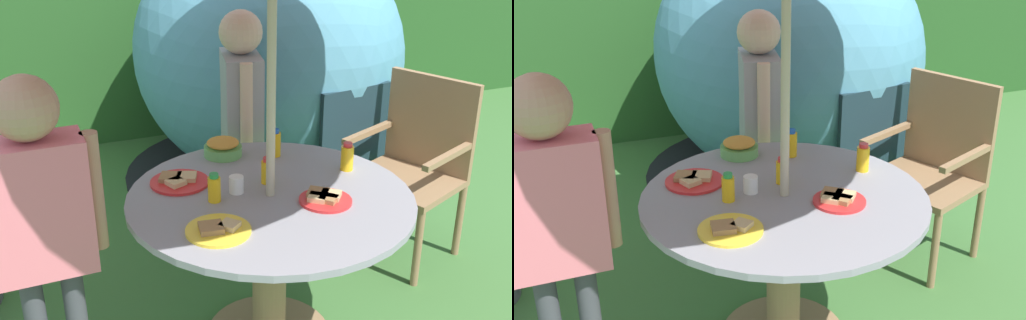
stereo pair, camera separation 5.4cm
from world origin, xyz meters
TOP-DOWN VIEW (x-y plane):
  - hedge_backdrop at (0.00, 3.05)m, footprint 9.00×0.70m
  - garden_table at (0.00, 0.00)m, footprint 1.18×1.18m
  - wooden_chair at (1.05, 0.44)m, footprint 0.63×0.66m
  - dome_tent at (0.71, 1.72)m, footprint 2.29×2.29m
  - child_in_grey_shirt at (0.20, 0.85)m, footprint 0.26×0.44m
  - child_in_pink_shirt at (-0.89, -0.01)m, footprint 0.45×0.22m
  - snack_bowl at (-0.04, 0.47)m, footprint 0.18×0.18m
  - plate_far_left at (0.18, -0.14)m, footprint 0.21×0.21m
  - plate_near_right at (-0.31, 0.25)m, footprint 0.25×0.25m
  - plate_center_back at (-0.30, -0.21)m, footprint 0.24×0.24m
  - juice_bottle_near_left at (0.19, 0.37)m, footprint 0.05×0.05m
  - juice_bottle_far_right at (0.42, 0.10)m, footprint 0.06×0.06m
  - juice_bottle_center_front at (0.03, 0.11)m, footprint 0.05×0.05m
  - juice_bottle_mid_left at (-0.23, 0.03)m, footprint 0.05×0.05m
  - cup_near at (-0.12, 0.07)m, footprint 0.06×0.06m

SIDE VIEW (x-z plane):
  - garden_table at x=0.00m, z-range 0.16..0.88m
  - wooden_chair at x=1.05m, z-range 0.06..1.03m
  - plate_center_back at x=-0.30m, z-range 0.72..0.75m
  - plate_near_right at x=-0.31m, z-range 0.72..0.75m
  - plate_far_left at x=0.18m, z-range 0.72..0.75m
  - cup_near at x=-0.12m, z-range 0.72..0.79m
  - snack_bowl at x=-0.04m, z-range 0.72..0.81m
  - juice_bottle_center_front at x=0.03m, z-range 0.72..0.83m
  - juice_bottle_mid_left at x=-0.23m, z-range 0.72..0.84m
  - juice_bottle_far_right at x=0.42m, z-range 0.72..0.85m
  - juice_bottle_near_left at x=0.19m, z-range 0.72..0.85m
  - child_in_pink_shirt at x=-0.89m, z-range 0.18..1.51m
  - child_in_grey_shirt at x=0.20m, z-range 0.18..1.51m
  - dome_tent at x=0.71m, z-range -0.01..1.72m
  - hedge_backdrop at x=0.00m, z-range 0.00..1.75m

